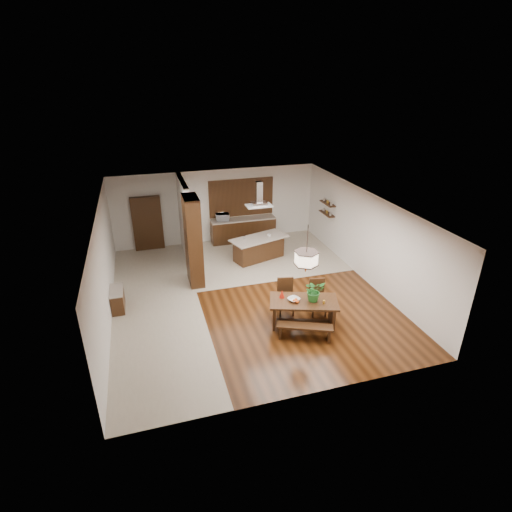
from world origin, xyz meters
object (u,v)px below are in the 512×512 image
object	(u,v)px
range_hood	(259,194)
island_cup	(269,235)
foliage_plant	(314,291)
fruit_bowl	(294,299)
pendant_lantern	(307,249)
dining_chair_right	(318,298)
microwave	(223,217)
dining_bench	(304,332)
dining_chair_left	(286,297)
hallway_console	(118,300)
dining_table	(303,307)
kitchen_island	(259,248)

from	to	relation	value
range_hood	island_cup	distance (m)	1.60
foliage_plant	fruit_bowl	world-z (taller)	foliage_plant
pendant_lantern	fruit_bowl	world-z (taller)	pendant_lantern
dining_chair_right	foliage_plant	distance (m)	0.77
pendant_lantern	microwave	distance (m)	6.38
fruit_bowl	microwave	world-z (taller)	microwave
dining_chair_right	range_hood	world-z (taller)	range_hood
dining_bench	pendant_lantern	world-z (taller)	pendant_lantern
dining_bench	pendant_lantern	xyz separation A→B (m)	(0.21, 0.62, 2.04)
dining_chair_left	microwave	bearing A→B (deg)	107.10
pendant_lantern	fruit_bowl	size ratio (longest dim) A/B	4.31
dining_chair_left	fruit_bowl	xyz separation A→B (m)	(-0.01, -0.59, 0.27)
hallway_console	dining_chair_right	size ratio (longest dim) A/B	0.86
hallway_console	dining_chair_left	distance (m)	4.85
dining_bench	island_cup	bearing A→B (deg)	82.60
hallway_console	foliage_plant	size ratio (longest dim) A/B	1.50
dining_table	pendant_lantern	world-z (taller)	pendant_lantern
hallway_console	microwave	world-z (taller)	microwave
pendant_lantern	kitchen_island	xyz separation A→B (m)	(0.06, 4.35, -1.80)
fruit_bowl	kitchen_island	bearing A→B (deg)	85.68
kitchen_island	dining_table	bearing A→B (deg)	-108.34
foliage_plant	microwave	bearing A→B (deg)	100.10
fruit_bowl	dining_chair_left	bearing A→B (deg)	88.97
foliage_plant	island_cup	xyz separation A→B (m)	(0.18, 4.36, -0.13)
dining_chair_right	range_hood	xyz separation A→B (m)	(-0.54, 3.98, 1.95)
island_cup	hallway_console	bearing A→B (deg)	-158.65
dining_chair_right	microwave	size ratio (longest dim) A/B	2.01
dining_bench	microwave	size ratio (longest dim) A/B	2.81
kitchen_island	microwave	size ratio (longest dim) A/B	4.42
range_hood	dining_bench	bearing A→B (deg)	-93.14
island_cup	dining_chair_right	bearing A→B (deg)	-87.44
dining_bench	range_hood	distance (m)	5.47
microwave	dining_chair_right	bearing A→B (deg)	-71.08
pendant_lantern	kitchen_island	size ratio (longest dim) A/B	0.58
fruit_bowl	island_cup	xyz separation A→B (m)	(0.69, 4.22, 0.12)
microwave	pendant_lantern	bearing A→B (deg)	-77.27
hallway_console	pendant_lantern	bearing A→B (deg)	-24.80
dining_table	range_hood	world-z (taller)	range_hood
dining_chair_left	pendant_lantern	bearing A→B (deg)	-58.72
fruit_bowl	island_cup	distance (m)	4.28
dining_chair_left	fruit_bowl	distance (m)	0.65
dining_table	pendant_lantern	distance (m)	1.69
range_hood	fruit_bowl	bearing A→B (deg)	-94.32
foliage_plant	range_hood	bearing A→B (deg)	92.43
dining_chair_left	dining_table	bearing A→B (deg)	-58.72
foliage_plant	island_cup	bearing A→B (deg)	87.67
dining_chair_left	kitchen_island	bearing A→B (deg)	95.90
kitchen_island	fruit_bowl	bearing A→B (deg)	-111.82
hallway_console	dining_chair_left	xyz separation A→B (m)	(4.59, -1.57, 0.20)
dining_chair_left	pendant_lantern	size ratio (longest dim) A/B	0.79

